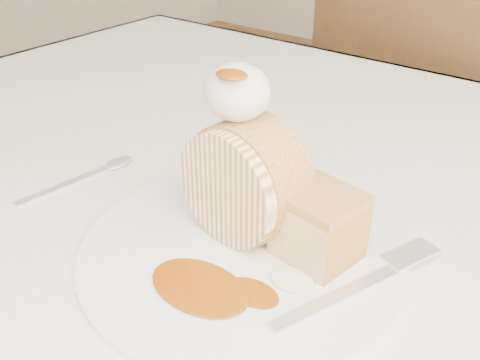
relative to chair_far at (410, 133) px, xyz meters
The scene contains 10 objects.
table 0.69m from the chair_far, 81.06° to the right, with size 1.40×0.90×0.75m.
chair_far is the anchor object (origin of this frame).
plate 0.88m from the chair_far, 80.38° to the right, with size 0.30×0.30×0.01m, color white.
roulade_slice 0.88m from the chair_far, 81.14° to the right, with size 0.11×0.11×0.06m, color #FBE8AE.
cake_chunk 0.87m from the chair_far, 75.89° to the right, with size 0.07×0.06×0.06m, color tan.
whipped_cream 0.90m from the chair_far, 81.98° to the right, with size 0.06×0.06×0.05m, color silver.
caramel_drizzle 0.93m from the chair_far, 81.64° to the right, with size 0.03×0.02×0.01m, color #813905.
caramel_pool 0.95m from the chair_far, 80.71° to the right, with size 0.09×0.06×0.00m, color #813905, non-canonical shape.
fork 0.91m from the chair_far, 73.79° to the right, with size 0.02×0.18×0.00m, color silver.
spoon 0.90m from the chair_far, 96.10° to the right, with size 0.02×0.14×0.00m, color silver.
Camera 1 is at (0.28, -0.29, 1.07)m, focal length 40.00 mm.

